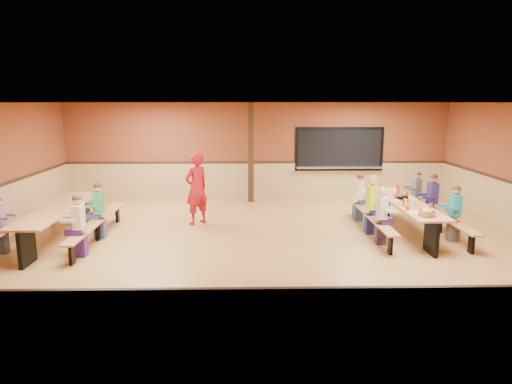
{
  "coord_description": "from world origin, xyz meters",
  "views": [
    {
      "loc": [
        -0.33,
        -9.34,
        3.02
      ],
      "look_at": [
        -0.13,
        0.08,
        1.15
      ],
      "focal_mm": 32.0,
      "sensor_mm": 36.0,
      "label": 1
    }
  ],
  "objects": [
    {
      "name": "ground",
      "position": [
        0.0,
        0.0,
        0.0
      ],
      "size": [
        12.0,
        12.0,
        0.0
      ],
      "primitive_type": "plane",
      "color": "#9F6F3C",
      "rests_on": "ground"
    },
    {
      "name": "room_envelope",
      "position": [
        0.0,
        0.0,
        0.69
      ],
      "size": [
        12.04,
        10.04,
        3.02
      ],
      "color": "brown",
      "rests_on": "ground"
    },
    {
      "name": "kitchen_pass_through",
      "position": [
        2.6,
        4.96,
        1.49
      ],
      "size": [
        2.78,
        0.28,
        1.38
      ],
      "color": "black",
      "rests_on": "ground"
    },
    {
      "name": "structural_post",
      "position": [
        -0.2,
        4.4,
        1.5
      ],
      "size": [
        0.18,
        0.18,
        3.0
      ],
      "primitive_type": "cube",
      "color": "black",
      "rests_on": "ground"
    },
    {
      "name": "cafeteria_table_main",
      "position": [
        3.38,
        0.94,
        0.53
      ],
      "size": [
        1.91,
        3.7,
        0.74
      ],
      "color": "#BB764A",
      "rests_on": "ground"
    },
    {
      "name": "cafeteria_table_second",
      "position": [
        -4.45,
        0.47,
        0.53
      ],
      "size": [
        1.91,
        3.7,
        0.74
      ],
      "color": "#BB764A",
      "rests_on": "ground"
    },
    {
      "name": "seated_child_white_left",
      "position": [
        2.56,
        0.06,
        0.61
      ],
      "size": [
        0.38,
        0.31,
        1.22
      ],
      "primitive_type": null,
      "color": "silver",
      "rests_on": "ground"
    },
    {
      "name": "seated_adult_yellow",
      "position": [
        2.56,
        0.85,
        0.67
      ],
      "size": [
        0.44,
        0.36,
        1.35
      ],
      "primitive_type": null,
      "color": "#BDCF13",
      "rests_on": "ground"
    },
    {
      "name": "seated_child_grey_left",
      "position": [
        2.56,
        2.03,
        0.6
      ],
      "size": [
        0.36,
        0.3,
        1.19
      ],
      "primitive_type": null,
      "color": "white",
      "rests_on": "ground"
    },
    {
      "name": "seated_child_teal_right",
      "position": [
        4.21,
        0.23,
        0.61
      ],
      "size": [
        0.38,
        0.31,
        1.23
      ],
      "primitive_type": null,
      "color": "#1E6E82",
      "rests_on": "ground"
    },
    {
      "name": "seated_child_navy_right",
      "position": [
        4.21,
        1.46,
        0.64
      ],
      "size": [
        0.41,
        0.33,
        1.28
      ],
      "primitive_type": null,
      "color": "#241B50",
      "rests_on": "ground"
    },
    {
      "name": "seated_child_char_right",
      "position": [
        4.21,
        2.49,
        0.59
      ],
      "size": [
        0.36,
        0.29,
        1.19
      ],
      "primitive_type": null,
      "color": "#44464D",
      "rests_on": "ground"
    },
    {
      "name": "seated_child_purple_sec",
      "position": [
        -5.28,
        -0.4,
        0.57
      ],
      "size": [
        0.34,
        0.28,
        1.15
      ],
      "primitive_type": null,
      "color": "#7A4C7D",
      "rests_on": "ground"
    },
    {
      "name": "seated_child_green_sec",
      "position": [
        -3.63,
        0.63,
        0.62
      ],
      "size": [
        0.38,
        0.31,
        1.24
      ],
      "primitive_type": null,
      "color": "#378351",
      "rests_on": "ground"
    },
    {
      "name": "seated_child_tan_sec",
      "position": [
        -3.63,
        -0.61,
        0.62
      ],
      "size": [
        0.38,
        0.31,
        1.23
      ],
      "primitive_type": null,
      "color": "beige",
      "rests_on": "ground"
    },
    {
      "name": "standing_woman",
      "position": [
        -1.57,
        1.79,
        0.9
      ],
      "size": [
        0.78,
        0.77,
        1.81
      ],
      "primitive_type": "imported",
      "rotation": [
        0.0,
        0.0,
        3.9
      ],
      "color": "#AE131F",
      "rests_on": "ground"
    },
    {
      "name": "punch_pitcher",
      "position": [
        3.5,
        1.78,
        0.85
      ],
      "size": [
        0.16,
        0.16,
        0.22
      ],
      "primitive_type": "cylinder",
      "color": "red",
      "rests_on": "cafeteria_table_main"
    },
    {
      "name": "chip_bowl",
      "position": [
        3.33,
        -0.44,
        0.81
      ],
      "size": [
        0.32,
        0.32,
        0.15
      ],
      "primitive_type": null,
      "color": "#FF9D28",
      "rests_on": "cafeteria_table_main"
    },
    {
      "name": "napkin_dispenser",
      "position": [
        3.36,
        0.93,
        0.8
      ],
      "size": [
        0.1,
        0.14,
        0.13
      ],
      "primitive_type": "cube",
      "color": "black",
      "rests_on": "cafeteria_table_main"
    },
    {
      "name": "condiment_mustard",
      "position": [
        3.19,
        0.43,
        0.82
      ],
      "size": [
        0.06,
        0.06,
        0.17
      ],
      "primitive_type": "cylinder",
      "color": "yellow",
      "rests_on": "cafeteria_table_main"
    },
    {
      "name": "condiment_ketchup",
      "position": [
        3.18,
        0.48,
        0.82
      ],
      "size": [
        0.06,
        0.06,
        0.17
      ],
      "primitive_type": "cylinder",
      "color": "#B2140F",
      "rests_on": "cafeteria_table_main"
    },
    {
      "name": "table_paddle",
      "position": [
        3.34,
        1.21,
        0.88
      ],
      "size": [
        0.16,
        0.16,
        0.56
      ],
      "color": "black",
      "rests_on": "cafeteria_table_main"
    },
    {
      "name": "place_settings",
      "position": [
        3.38,
        0.94,
        0.8
      ],
      "size": [
        0.65,
        3.3,
        0.11
      ],
      "primitive_type": null,
      "color": "beige",
      "rests_on": "cafeteria_table_main"
    }
  ]
}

